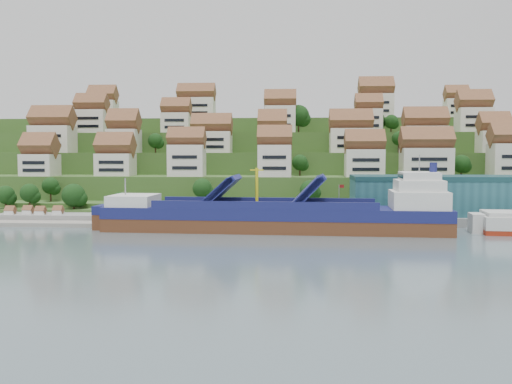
{
  "coord_description": "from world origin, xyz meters",
  "views": [
    {
      "loc": [
        6.92,
        -131.35,
        18.19
      ],
      "look_at": [
        -2.83,
        14.0,
        8.0
      ],
      "focal_mm": 40.0,
      "sensor_mm": 36.0,
      "label": 1
    }
  ],
  "objects": [
    {
      "name": "beach_huts",
      "position": [
        -60.0,
        10.75,
        2.1
      ],
      "size": [
        14.4,
        3.7,
        2.2
      ],
      "color": "white",
      "rests_on": "pebble_beach"
    },
    {
      "name": "flagpole",
      "position": [
        18.11,
        10.0,
        6.88
      ],
      "size": [
        1.28,
        0.16,
        8.0
      ],
      "color": "gray",
      "rests_on": "quay"
    },
    {
      "name": "hillside_village",
      "position": [
        1.88,
        58.5,
        23.52
      ],
      "size": [
        155.98,
        63.48,
        28.92
      ],
      "color": "silver",
      "rests_on": "ground"
    },
    {
      "name": "ground",
      "position": [
        0.0,
        0.0,
        0.0
      ],
      "size": [
        300.0,
        300.0,
        0.0
      ],
      "primitive_type": "plane",
      "color": "slate",
      "rests_on": "ground"
    },
    {
      "name": "warehouse",
      "position": [
        52.0,
        17.0,
        7.2
      ],
      "size": [
        60.0,
        15.0,
        10.0
      ],
      "primitive_type": "cube",
      "color": "#275F6A",
      "rests_on": "quay"
    },
    {
      "name": "quay",
      "position": [
        20.0,
        15.0,
        1.1
      ],
      "size": [
        180.0,
        14.0,
        2.2
      ],
      "primitive_type": "cube",
      "color": "gray",
      "rests_on": "ground"
    },
    {
      "name": "pebble_beach",
      "position": [
        -58.0,
        12.0,
        0.5
      ],
      "size": [
        45.0,
        20.0,
        1.0
      ],
      "primitive_type": "cube",
      "color": "gray",
      "rests_on": "ground"
    },
    {
      "name": "hillside_trees",
      "position": [
        -7.58,
        46.51,
        17.61
      ],
      "size": [
        143.76,
        62.96,
        31.65
      ],
      "color": "#183E14",
      "rests_on": "ground"
    },
    {
      "name": "cargo_ship",
      "position": [
        4.61,
        -1.39,
        3.32
      ],
      "size": [
        79.14,
        15.91,
        17.45
      ],
      "rotation": [
        0.0,
        0.0,
        -0.05
      ],
      "color": "#59311B",
      "rests_on": "ground"
    },
    {
      "name": "hillside",
      "position": [
        0.0,
        103.55,
        10.66
      ],
      "size": [
        260.0,
        128.0,
        31.0
      ],
      "color": "#2D4C1E",
      "rests_on": "ground"
    }
  ]
}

